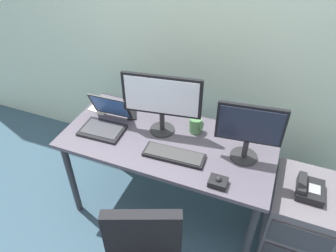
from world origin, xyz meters
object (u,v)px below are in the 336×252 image
object	(u,v)px
laptop	(105,121)
paper_notepad	(103,106)
coffee_mug	(196,125)
desk_phone	(309,189)
monitor_main	(162,99)
trackball_mouse	(218,182)
monitor_side	(249,129)
keyboard	(174,155)
file_cabinet	(297,218)
cell_phone	(132,114)

from	to	relation	value
laptop	paper_notepad	xyz separation A→B (m)	(-0.16, 0.22, -0.05)
laptop	coffee_mug	world-z (taller)	laptop
desk_phone	monitor_main	world-z (taller)	monitor_main
trackball_mouse	monitor_side	bearing A→B (deg)	71.23
trackball_mouse	monitor_main	bearing A→B (deg)	145.28
monitor_main	trackball_mouse	distance (m)	0.67
monitor_main	desk_phone	bearing A→B (deg)	-3.17
desk_phone	monitor_main	distance (m)	1.13
monitor_main	monitor_side	size ratio (longest dim) A/B	1.32
keyboard	laptop	world-z (taller)	laptop
trackball_mouse	laptop	bearing A→B (deg)	165.34
file_cabinet	cell_phone	xyz separation A→B (m)	(-1.35, 0.13, 0.47)
monitor_side	cell_phone	world-z (taller)	monitor_side
monitor_side	cell_phone	size ratio (longest dim) A/B	2.92
laptop	trackball_mouse	world-z (taller)	laptop
monitor_main	laptop	xyz separation A→B (m)	(-0.40, -0.11, -0.22)
desk_phone	trackball_mouse	distance (m)	0.64
monitor_side	cell_phone	xyz separation A→B (m)	(-0.90, 0.15, -0.24)
coffee_mug	cell_phone	xyz separation A→B (m)	(-0.52, 0.01, -0.05)
monitor_side	cell_phone	bearing A→B (deg)	170.47
trackball_mouse	coffee_mug	size ratio (longest dim) A/B	0.98
monitor_main	file_cabinet	bearing A→B (deg)	-2.26
cell_phone	laptop	bearing A→B (deg)	-144.48
file_cabinet	keyboard	world-z (taller)	keyboard
file_cabinet	coffee_mug	distance (m)	0.99
trackball_mouse	coffee_mug	bearing A→B (deg)	122.91
file_cabinet	paper_notepad	size ratio (longest dim) A/B	2.85
laptop	cell_phone	size ratio (longest dim) A/B	2.27
monitor_main	keyboard	xyz separation A→B (m)	(0.18, -0.22, -0.26)
file_cabinet	desk_phone	bearing A→B (deg)	-116.78
desk_phone	cell_phone	bearing A→B (deg)	173.69
desk_phone	keyboard	xyz separation A→B (m)	(-0.87, -0.16, 0.14)
monitor_main	trackball_mouse	bearing A→B (deg)	-34.72
keyboard	coffee_mug	bearing A→B (deg)	80.45
desk_phone	keyboard	world-z (taller)	keyboard
file_cabinet	monitor_main	size ratio (longest dim) A/B	1.08
file_cabinet	monitor_side	xyz separation A→B (m)	(-0.45, -0.02, 0.70)
desk_phone	coffee_mug	xyz separation A→B (m)	(-0.82, 0.14, 0.19)
desk_phone	trackball_mouse	xyz separation A→B (m)	(-0.54, -0.29, 0.15)
paper_notepad	cell_phone	size ratio (longest dim) A/B	1.46
monitor_main	trackball_mouse	world-z (taller)	monitor_main
monitor_side	trackball_mouse	size ratio (longest dim) A/B	3.77
trackball_mouse	paper_notepad	xyz separation A→B (m)	(-1.07, 0.46, -0.02)
laptop	cell_phone	world-z (taller)	laptop
keyboard	cell_phone	size ratio (longest dim) A/B	2.93
file_cabinet	monitor_side	distance (m)	0.84
monitor_main	monitor_side	world-z (taller)	monitor_main
desk_phone	trackball_mouse	bearing A→B (deg)	-151.62
keyboard	paper_notepad	bearing A→B (deg)	155.73
monitor_side	paper_notepad	distance (m)	1.20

